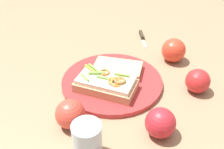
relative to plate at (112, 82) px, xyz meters
The scene contains 10 objects.
ground_plane 0.01m from the plate, ahead, with size 2.00×2.00×0.00m, color #976F52.
plate is the anchor object (origin of this frame).
sandwich 0.06m from the plate, 140.80° to the right, with size 0.18×0.20×0.05m.
bread_slice_side 0.05m from the plate, 37.94° to the left, with size 0.15×0.09×0.02m, color tan.
apple_1 0.24m from the plate, 91.21° to the right, with size 0.08×0.08×0.08m, color red.
apple_2 0.25m from the plate, ahead, with size 0.08×0.08×0.08m, color red.
apple_3 0.21m from the plate, 151.94° to the right, with size 0.08×0.08×0.08m, color #D03D30.
apple_4 0.26m from the plate, 38.74° to the right, with size 0.07×0.07×0.07m, color red.
drinking_glass 0.28m from the plate, 132.42° to the right, with size 0.07×0.07×0.09m, color silver.
knife 0.33m from the plate, 37.21° to the left, with size 0.06×0.11×0.02m.
Camera 1 is at (-0.35, -0.58, 0.52)m, focal length 43.54 mm.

